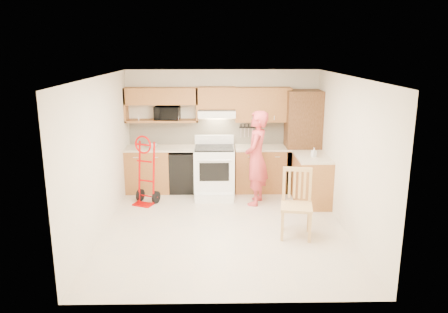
{
  "coord_description": "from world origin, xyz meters",
  "views": [
    {
      "loc": [
        -0.13,
        -6.81,
        2.94
      ],
      "look_at": [
        0.0,
        0.5,
        1.1
      ],
      "focal_mm": 34.85,
      "sensor_mm": 36.0,
      "label": 1
    }
  ],
  "objects_px": {
    "hand_truck": "(144,174)",
    "dining_chair": "(297,204)",
    "person": "(256,158)",
    "microwave": "(167,113)",
    "range": "(214,168)"
  },
  "relations": [
    {
      "from": "microwave",
      "to": "range",
      "type": "height_order",
      "value": "microwave"
    },
    {
      "from": "range",
      "to": "microwave",
      "type": "bearing_deg",
      "value": 153.77
    },
    {
      "from": "range",
      "to": "hand_truck",
      "type": "distance_m",
      "value": 1.41
    },
    {
      "from": "range",
      "to": "dining_chair",
      "type": "distance_m",
      "value": 2.38
    },
    {
      "from": "microwave",
      "to": "person",
      "type": "distance_m",
      "value": 2.13
    },
    {
      "from": "range",
      "to": "dining_chair",
      "type": "xyz_separation_m",
      "value": [
        1.3,
        -1.99,
        -0.05
      ]
    },
    {
      "from": "dining_chair",
      "to": "hand_truck",
      "type": "bearing_deg",
      "value": 159.16
    },
    {
      "from": "microwave",
      "to": "hand_truck",
      "type": "bearing_deg",
      "value": -107.41
    },
    {
      "from": "microwave",
      "to": "dining_chair",
      "type": "bearing_deg",
      "value": -43.05
    },
    {
      "from": "range",
      "to": "dining_chair",
      "type": "bearing_deg",
      "value": -56.79
    },
    {
      "from": "hand_truck",
      "to": "dining_chair",
      "type": "xyz_separation_m",
      "value": [
        2.64,
        -1.54,
        -0.06
      ]
    },
    {
      "from": "hand_truck",
      "to": "microwave",
      "type": "bearing_deg",
      "value": 91.15
    },
    {
      "from": "person",
      "to": "hand_truck",
      "type": "xyz_separation_m",
      "value": [
        -2.13,
        0.02,
        -0.3
      ]
    },
    {
      "from": "person",
      "to": "hand_truck",
      "type": "distance_m",
      "value": 2.15
    },
    {
      "from": "dining_chair",
      "to": "person",
      "type": "bearing_deg",
      "value": 117.77
    }
  ]
}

